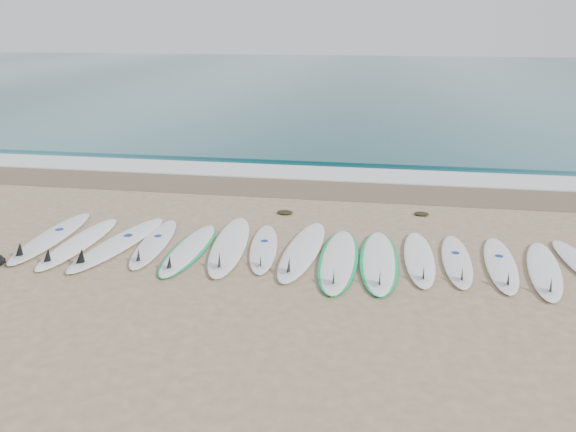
# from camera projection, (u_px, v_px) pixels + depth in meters

# --- Properties ---
(ground) EXTENTS (120.00, 120.00, 0.00)m
(ground) POSITION_uv_depth(u_px,v_px,m) (300.00, 255.00, 9.78)
(ground) COLOR #978062
(ocean) EXTENTS (120.00, 55.00, 0.03)m
(ocean) POSITION_uv_depth(u_px,v_px,m) (365.00, 78.00, 40.06)
(ocean) COLOR #235C66
(ocean) RESTS_ON ground
(wet_sand_band) EXTENTS (120.00, 1.80, 0.01)m
(wet_sand_band) POSITION_uv_depth(u_px,v_px,m) (324.00, 189.00, 13.59)
(wet_sand_band) COLOR brown
(wet_sand_band) RESTS_ON ground
(foam_band) EXTENTS (120.00, 1.40, 0.04)m
(foam_band) POSITION_uv_depth(u_px,v_px,m) (330.00, 174.00, 14.89)
(foam_band) COLOR silver
(foam_band) RESTS_ON ground
(wave_crest) EXTENTS (120.00, 1.00, 0.10)m
(wave_crest) POSITION_uv_depth(u_px,v_px,m) (334.00, 160.00, 16.28)
(wave_crest) COLOR #235C66
(wave_crest) RESTS_ON ground
(surfboard_0) EXTENTS (0.63, 2.74, 0.35)m
(surfboard_0) POSITION_uv_depth(u_px,v_px,m) (50.00, 237.00, 10.40)
(surfboard_0) COLOR silver
(surfboard_0) RESTS_ON ground
(surfboard_1) EXTENTS (0.63, 2.64, 0.34)m
(surfboard_1) POSITION_uv_depth(u_px,v_px,m) (78.00, 243.00, 10.14)
(surfboard_1) COLOR white
(surfboard_1) RESTS_ON ground
(surfboard_2) EXTENTS (1.06, 2.89, 0.36)m
(surfboard_2) POSITION_uv_depth(u_px,v_px,m) (117.00, 244.00, 10.10)
(surfboard_2) COLOR white
(surfboard_2) RESTS_ON ground
(surfboard_3) EXTENTS (0.74, 2.46, 0.31)m
(surfboard_3) POSITION_uv_depth(u_px,v_px,m) (153.00, 244.00, 10.14)
(surfboard_3) COLOR white
(surfboard_3) RESTS_ON ground
(surfboard_4) EXTENTS (0.65, 2.49, 0.31)m
(surfboard_4) POSITION_uv_depth(u_px,v_px,m) (188.00, 249.00, 9.89)
(surfboard_4) COLOR white
(surfboard_4) RESTS_ON ground
(surfboard_5) EXTENTS (0.90, 2.95, 0.37)m
(surfboard_5) POSITION_uv_depth(u_px,v_px,m) (229.00, 246.00, 10.02)
(surfboard_5) COLOR white
(surfboard_5) RESTS_ON ground
(surfboard_6) EXTENTS (0.80, 2.35, 0.30)m
(surfboard_6) POSITION_uv_depth(u_px,v_px,m) (263.00, 248.00, 9.93)
(surfboard_6) COLOR white
(surfboard_6) RESTS_ON ground
(surfboard_7) EXTENTS (0.81, 2.87, 0.36)m
(surfboard_7) POSITION_uv_depth(u_px,v_px,m) (302.00, 251.00, 9.80)
(surfboard_7) COLOR white
(surfboard_7) RESTS_ON ground
(surfboard_8) EXTENTS (0.66, 2.75, 0.35)m
(surfboard_8) POSITION_uv_depth(u_px,v_px,m) (338.00, 260.00, 9.44)
(surfboard_8) COLOR white
(surfboard_8) RESTS_ON ground
(surfboard_9) EXTENTS (0.70, 2.72, 0.34)m
(surfboard_9) POSITION_uv_depth(u_px,v_px,m) (379.00, 261.00, 9.41)
(surfboard_9) COLOR white
(surfboard_9) RESTS_ON ground
(surfboard_10) EXTENTS (0.53, 2.44, 0.31)m
(surfboard_10) POSITION_uv_depth(u_px,v_px,m) (419.00, 259.00, 9.49)
(surfboard_10) COLOR white
(surfboard_10) RESTS_ON ground
(surfboard_11) EXTENTS (0.54, 2.32, 0.29)m
(surfboard_11) POSITION_uv_depth(u_px,v_px,m) (457.00, 261.00, 9.41)
(surfboard_11) COLOR white
(surfboard_11) RESTS_ON ground
(surfboard_12) EXTENTS (0.66, 2.42, 0.31)m
(surfboard_12) POSITION_uv_depth(u_px,v_px,m) (501.00, 265.00, 9.26)
(surfboard_12) COLOR white
(surfboard_12) RESTS_ON ground
(surfboard_13) EXTENTS (0.89, 2.49, 0.31)m
(surfboard_13) POSITION_uv_depth(u_px,v_px,m) (545.00, 270.00, 9.04)
(surfboard_13) COLOR white
(surfboard_13) RESTS_ON ground
(seaweed_near) EXTENTS (0.34, 0.26, 0.07)m
(seaweed_near) POSITION_uv_depth(u_px,v_px,m) (285.00, 212.00, 11.86)
(seaweed_near) COLOR black
(seaweed_near) RESTS_ON ground
(seaweed_far) EXTENTS (0.31, 0.24, 0.06)m
(seaweed_far) POSITION_uv_depth(u_px,v_px,m) (422.00, 214.00, 11.78)
(seaweed_far) COLOR black
(seaweed_far) RESTS_ON ground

